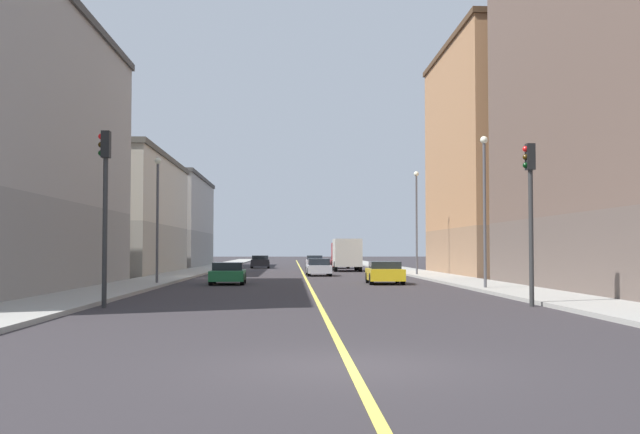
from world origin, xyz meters
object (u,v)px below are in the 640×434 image
(street_lamp_right_near, at_px, (158,206))
(car_silver, at_px, (319,267))
(street_lamp_left_far, at_px, (416,212))
(building_right_midblock, at_px, (94,215))
(car_green, at_px, (228,273))
(traffic_light_left_near, at_px, (530,200))
(car_black, at_px, (260,262))
(car_maroon, at_px, (339,262))
(building_right_distant, at_px, (151,222))
(traffic_light_right_near, at_px, (105,193))
(street_lamp_left_near, at_px, (484,196))
(box_truck, at_px, (346,254))
(car_white, at_px, (315,262))
(building_left_mid, at_px, (524,160))
(car_yellow, at_px, (385,273))

(street_lamp_right_near, bearing_deg, car_silver, 58.20)
(street_lamp_left_far, bearing_deg, building_right_midblock, 165.73)
(street_lamp_left_far, bearing_deg, car_green, -135.26)
(traffic_light_left_near, relative_size, car_black, 1.24)
(car_silver, relative_size, car_maroon, 0.91)
(car_green, bearing_deg, building_right_midblock, 122.93)
(building_right_distant, distance_m, traffic_light_right_near, 61.21)
(street_lamp_right_near, height_order, car_black, street_lamp_right_near)
(building_right_midblock, distance_m, street_lamp_right_near, 22.01)
(car_maroon, bearing_deg, building_right_distant, 159.95)
(building_right_distant, xyz_separation_m, street_lamp_left_near, (24.91, -50.38, -0.53))
(building_right_midblock, xyz_separation_m, car_silver, (17.79, -5.38, -4.11))
(car_maroon, bearing_deg, box_truck, -90.22)
(car_silver, height_order, car_green, car_silver)
(building_right_midblock, height_order, car_white, building_right_midblock)
(building_left_mid, xyz_separation_m, car_maroon, (-12.70, 21.43, -8.13))
(car_silver, relative_size, car_white, 1.00)
(street_lamp_left_far, height_order, car_silver, street_lamp_left_far)
(traffic_light_left_near, bearing_deg, street_lamp_right_near, 134.35)
(box_truck, bearing_deg, street_lamp_left_far, -72.26)
(traffic_light_right_near, bearing_deg, box_truck, 75.34)
(traffic_light_left_near, bearing_deg, street_lamp_left_far, 88.03)
(traffic_light_right_near, bearing_deg, traffic_light_left_near, 0.00)
(street_lamp_left_far, height_order, box_truck, street_lamp_left_far)
(traffic_light_left_near, xyz_separation_m, street_lamp_right_near, (-15.34, 15.69, 0.65))
(traffic_light_left_near, height_order, car_green, traffic_light_left_near)
(street_lamp_right_near, xyz_separation_m, car_green, (3.69, 1.39, -3.67))
(car_yellow, bearing_deg, car_maroon, 90.43)
(building_right_distant, distance_m, box_truck, 27.47)
(street_lamp_left_near, bearing_deg, car_maroon, 95.54)
(building_right_midblock, bearing_deg, street_lamp_left_far, -14.27)
(traffic_light_left_near, bearing_deg, street_lamp_left_near, 84.23)
(car_maroon, bearing_deg, traffic_light_left_near, -86.60)
(street_lamp_right_near, xyz_separation_m, car_silver, (9.24, 14.90, -3.65))
(traffic_light_right_near, bearing_deg, building_right_midblock, 104.84)
(traffic_light_left_near, xyz_separation_m, street_lamp_left_near, (1.02, 10.07, 0.87))
(building_left_mid, distance_m, street_lamp_left_far, 9.66)
(street_lamp_left_far, distance_m, car_maroon, 23.95)
(street_lamp_left_far, xyz_separation_m, car_maroon, (-4.15, 23.24, -4.02))
(traffic_light_left_near, bearing_deg, building_right_midblock, 123.59)
(street_lamp_left_far, distance_m, car_yellow, 13.68)
(building_right_distant, height_order, car_yellow, building_right_distant)
(car_yellow, xyz_separation_m, car_white, (-2.80, 36.44, 0.02))
(street_lamp_left_near, distance_m, street_lamp_right_near, 17.30)
(car_green, bearing_deg, car_yellow, 0.52)
(car_silver, xyz_separation_m, car_green, (-5.55, -13.51, -0.02))
(traffic_light_left_near, height_order, car_silver, traffic_light_left_near)
(building_right_midblock, height_order, traffic_light_right_near, building_right_midblock)
(street_lamp_right_near, relative_size, car_silver, 1.67)
(traffic_light_left_near, bearing_deg, building_right_distant, 111.56)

